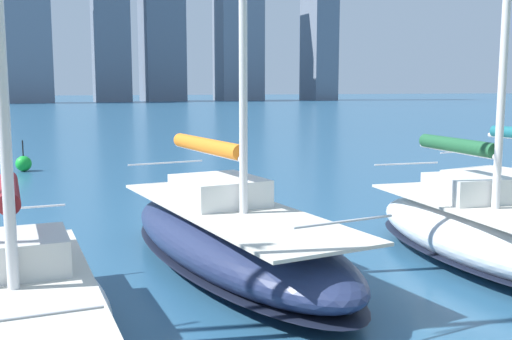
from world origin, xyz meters
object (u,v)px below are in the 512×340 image
Objects in this scene: sailboat_forest at (478,229)px; sailboat_orange at (229,234)px; sailboat_maroon at (15,301)px; channel_buoy at (24,163)px.

sailboat_orange reaches higher than sailboat_forest.
sailboat_forest is 9.27m from sailboat_maroon.
sailboat_forest is at bearing 113.82° from channel_buoy.
sailboat_orange is at bearing -153.94° from sailboat_maroon.
channel_buoy is (3.35, -17.45, -0.40)m from sailboat_orange.
sailboat_forest is at bearing -177.52° from sailboat_maroon.
sailboat_orange is at bearing -17.88° from sailboat_forest.
sailboat_orange is 1.12× the size of sailboat_maroon.
sailboat_forest is 0.82× the size of sailboat_orange.
sailboat_maroon is at bearing 26.06° from sailboat_orange.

